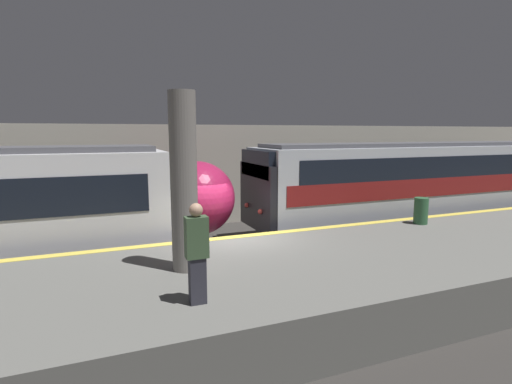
{
  "coord_description": "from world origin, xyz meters",
  "views": [
    {
      "loc": [
        -3.54,
        -10.51,
        4.07
      ],
      "look_at": [
        1.08,
        0.85,
        2.23
      ],
      "focal_mm": 28.0,
      "sensor_mm": 36.0,
      "label": 1
    }
  ],
  "objects_px": {
    "support_pillar_near": "(184,183)",
    "train_boxy": "(424,185)",
    "person_waiting": "(197,251)",
    "trash_bin": "(421,211)"
  },
  "relations": [
    {
      "from": "train_boxy",
      "to": "person_waiting",
      "type": "distance_m",
      "value": 12.75
    },
    {
      "from": "train_boxy",
      "to": "person_waiting",
      "type": "bearing_deg",
      "value": -150.96
    },
    {
      "from": "support_pillar_near",
      "to": "person_waiting",
      "type": "xyz_separation_m",
      "value": [
        -0.18,
        -1.79,
        -0.95
      ]
    },
    {
      "from": "trash_bin",
      "to": "person_waiting",
      "type": "bearing_deg",
      "value": -158.34
    },
    {
      "from": "train_boxy",
      "to": "person_waiting",
      "type": "height_order",
      "value": "train_boxy"
    },
    {
      "from": "person_waiting",
      "to": "trash_bin",
      "type": "xyz_separation_m",
      "value": [
        8.13,
        3.23,
        -0.51
      ]
    },
    {
      "from": "person_waiting",
      "to": "trash_bin",
      "type": "relative_size",
      "value": 2.07
    },
    {
      "from": "support_pillar_near",
      "to": "train_boxy",
      "type": "distance_m",
      "value": 11.87
    },
    {
      "from": "support_pillar_near",
      "to": "train_boxy",
      "type": "xyz_separation_m",
      "value": [
        10.96,
        4.4,
        -1.15
      ]
    },
    {
      "from": "support_pillar_near",
      "to": "trash_bin",
      "type": "bearing_deg",
      "value": 10.26
    }
  ]
}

